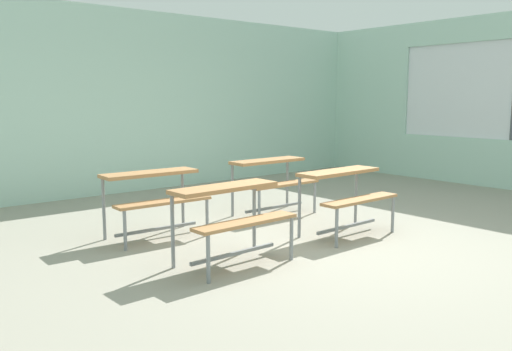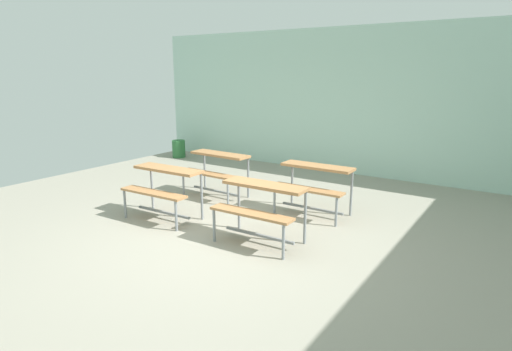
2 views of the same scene
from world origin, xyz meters
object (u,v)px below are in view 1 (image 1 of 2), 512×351
desk_bench_r0c0 (232,205)px  desk_bench_r1c0 (155,188)px  desk_bench_r0c1 (346,186)px  desk_bench_r1c1 (273,173)px

desk_bench_r0c0 → desk_bench_r1c0: bearing=92.1°
desk_bench_r0c1 → desk_bench_r1c1: bearing=85.7°
desk_bench_r0c1 → desk_bench_r1c0: bearing=142.5°
desk_bench_r0c0 → desk_bench_r1c1: 2.21m
desk_bench_r1c0 → desk_bench_r0c1: bearing=-34.5°
desk_bench_r0c1 → desk_bench_r1c0: 2.17m
desk_bench_r0c1 → desk_bench_r0c0: bearing=179.9°
desk_bench_r0c0 → desk_bench_r1c1: bearing=36.6°
desk_bench_r1c0 → desk_bench_r1c1: (1.82, 0.05, 0.00)m
desk_bench_r0c0 → desk_bench_r1c0: (-0.09, 1.32, 0.00)m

